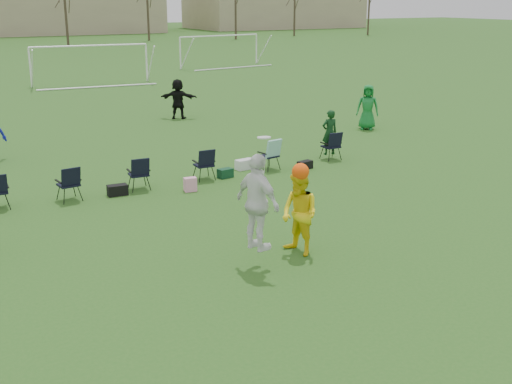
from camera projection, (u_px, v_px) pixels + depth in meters
ground at (327, 284)px, 12.37m from camera, size 260.00×260.00×0.00m
fielder_green_far at (368, 107)px, 26.67m from camera, size 1.08×1.04×1.86m
fielder_black at (178, 99)px, 29.08m from camera, size 1.68×1.39×1.81m
center_contest at (280, 208)px, 13.12m from camera, size 1.97×1.41×2.75m
sideline_setup at (202, 163)px, 19.39m from camera, size 11.35×1.83×1.68m
goal_mid at (90, 53)px, 40.49m from camera, size 7.40×0.63×2.46m
goal_right at (220, 42)px, 51.05m from camera, size 7.35×1.14×2.46m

